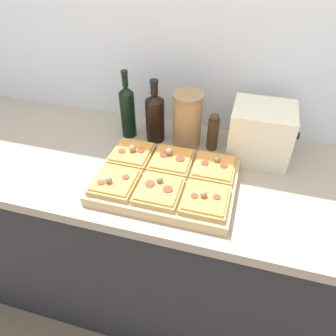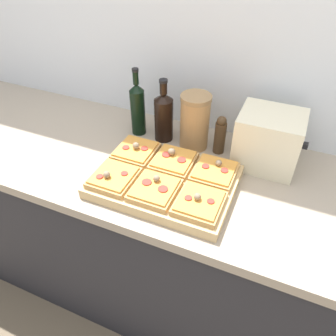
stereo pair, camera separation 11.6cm
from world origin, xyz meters
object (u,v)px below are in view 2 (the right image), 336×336
(cutting_board, at_px, (165,182))
(wine_bottle, at_px, (164,116))
(grain_jar_tall, at_px, (195,122))
(toaster_oven, at_px, (268,140))
(pepper_mill, at_px, (220,135))
(olive_oil_bottle, at_px, (138,108))

(cutting_board, height_order, wine_bottle, wine_bottle)
(wine_bottle, height_order, grain_jar_tall, wine_bottle)
(grain_jar_tall, relative_size, toaster_oven, 0.90)
(wine_bottle, xyz_separation_m, pepper_mill, (0.24, -0.00, -0.03))
(wine_bottle, bearing_deg, toaster_oven, -0.12)
(grain_jar_tall, xyz_separation_m, toaster_oven, (0.29, -0.00, -0.01))
(cutting_board, relative_size, grain_jar_tall, 2.14)
(cutting_board, relative_size, wine_bottle, 1.82)
(cutting_board, bearing_deg, grain_jar_tall, 87.79)
(olive_oil_bottle, distance_m, pepper_mill, 0.36)
(olive_oil_bottle, bearing_deg, cutting_board, -48.54)
(wine_bottle, height_order, toaster_oven, wine_bottle)
(grain_jar_tall, bearing_deg, cutting_board, -92.21)
(wine_bottle, distance_m, pepper_mill, 0.24)
(cutting_board, xyz_separation_m, pepper_mill, (0.12, 0.27, 0.06))
(wine_bottle, bearing_deg, cutting_board, -65.73)
(grain_jar_tall, xyz_separation_m, pepper_mill, (0.11, -0.00, -0.03))
(olive_oil_bottle, relative_size, toaster_oven, 1.15)
(olive_oil_bottle, height_order, wine_bottle, olive_oil_bottle)
(olive_oil_bottle, bearing_deg, pepper_mill, 0.00)
(pepper_mill, bearing_deg, cutting_board, -113.26)
(toaster_oven, bearing_deg, cutting_board, -137.55)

